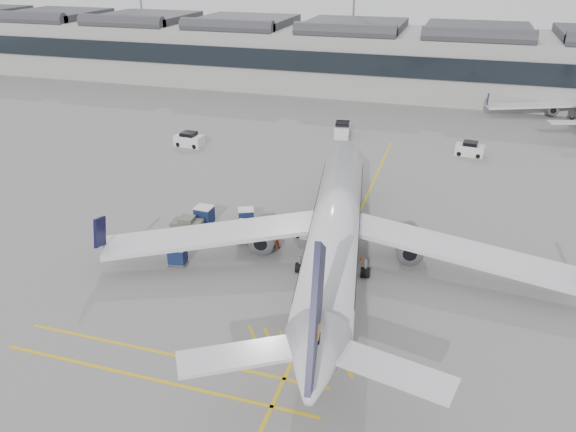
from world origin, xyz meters
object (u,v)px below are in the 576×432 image
(airliner_main, at_px, (335,228))
(belt_loader, at_px, (313,233))
(baggage_cart_a, at_px, (248,231))
(ramp_agent_b, at_px, (276,238))
(pushback_tug, at_px, (187,226))
(ramp_agent_a, at_px, (273,221))

(airliner_main, bearing_deg, belt_loader, 117.76)
(belt_loader, relative_size, baggage_cart_a, 2.11)
(ramp_agent_b, relative_size, pushback_tug, 0.66)
(belt_loader, relative_size, pushback_tug, 1.51)
(belt_loader, bearing_deg, ramp_agent_a, 178.59)
(airliner_main, relative_size, pushback_tug, 14.48)
(ramp_agent_a, distance_m, pushback_tug, 8.26)
(belt_loader, distance_m, ramp_agent_b, 3.93)
(airliner_main, xyz_separation_m, ramp_agent_a, (-7.02, 4.49, -2.46))
(ramp_agent_a, bearing_deg, airliner_main, -62.48)
(baggage_cart_a, relative_size, ramp_agent_b, 1.08)
(ramp_agent_a, relative_size, pushback_tug, 0.62)
(ramp_agent_a, relative_size, ramp_agent_b, 0.93)
(belt_loader, distance_m, pushback_tug, 12.01)
(airliner_main, relative_size, belt_loader, 9.61)
(ramp_agent_b, bearing_deg, pushback_tug, -7.91)
(ramp_agent_a, height_order, pushback_tug, ramp_agent_a)
(belt_loader, xyz_separation_m, baggage_cart_a, (-5.53, -2.55, 0.54))
(ramp_agent_a, bearing_deg, baggage_cart_a, -145.51)
(belt_loader, distance_m, ramp_agent_a, 4.11)
(airliner_main, xyz_separation_m, baggage_cart_a, (-8.50, 1.41, -2.31))
(ramp_agent_a, bearing_deg, ramp_agent_b, -98.01)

